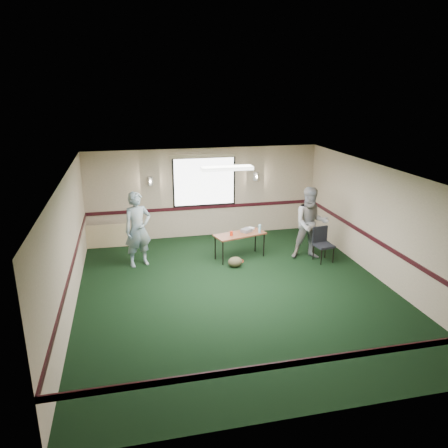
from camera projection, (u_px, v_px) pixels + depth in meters
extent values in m
plane|color=black|center=(237.00, 291.00, 9.88)|extent=(8.00, 8.00, 0.00)
plane|color=tan|center=(204.00, 193.00, 13.19)|extent=(7.00, 0.00, 7.00)
plane|color=tan|center=(313.00, 332.00, 5.76)|extent=(7.00, 0.00, 7.00)
plane|color=tan|center=(68.00, 248.00, 8.74)|extent=(0.00, 8.00, 8.00)
plane|color=tan|center=(382.00, 224.00, 10.21)|extent=(0.00, 8.00, 8.00)
plane|color=white|center=(238.00, 174.00, 9.06)|extent=(8.00, 8.00, 0.00)
cube|color=black|center=(205.00, 207.00, 13.31)|extent=(7.00, 0.03, 0.10)
cube|color=black|center=(310.00, 361.00, 5.91)|extent=(7.00, 0.03, 0.10)
cube|color=black|center=(71.00, 268.00, 8.88)|extent=(0.03, 8.00, 0.10)
cube|color=black|center=(379.00, 242.00, 10.35)|extent=(0.03, 8.00, 0.10)
cube|color=black|center=(204.00, 182.00, 13.06)|extent=(1.90, 0.01, 1.50)
cube|color=white|center=(204.00, 182.00, 13.06)|extent=(1.80, 0.02, 1.40)
cube|color=tan|center=(204.00, 156.00, 12.82)|extent=(2.05, 0.08, 0.10)
cylinder|color=silver|center=(150.00, 181.00, 12.66)|extent=(0.16, 0.16, 0.25)
cylinder|color=silver|center=(256.00, 176.00, 13.33)|extent=(0.16, 0.16, 0.25)
cube|color=white|center=(227.00, 168.00, 10.01)|extent=(1.20, 0.32, 0.08)
cube|color=#4F2A16|center=(240.00, 234.00, 11.61)|extent=(1.46, 0.89, 0.04)
cylinder|color=black|center=(223.00, 253.00, 11.25)|extent=(0.03, 0.03, 0.65)
cylinder|color=black|center=(264.00, 245.00, 11.82)|extent=(0.03, 0.03, 0.65)
cylinder|color=black|center=(215.00, 248.00, 11.62)|extent=(0.03, 0.03, 0.65)
cylinder|color=black|center=(255.00, 240.00, 12.18)|extent=(0.03, 0.03, 0.65)
cube|color=gray|center=(246.00, 230.00, 11.74)|extent=(0.34, 0.33, 0.09)
cube|color=white|center=(250.00, 229.00, 11.92)|extent=(0.28, 0.26, 0.05)
cylinder|color=red|center=(231.00, 233.00, 11.45)|extent=(0.08, 0.08, 0.12)
cylinder|color=#87C7DE|center=(260.00, 229.00, 11.66)|extent=(0.07, 0.07, 0.22)
ellipsoid|color=#4A422A|center=(235.00, 262.00, 11.18)|extent=(0.46, 0.42, 0.27)
torus|color=red|center=(237.00, 261.00, 11.56)|extent=(0.41, 0.41, 0.02)
cube|color=tan|center=(108.00, 236.00, 12.52)|extent=(1.28, 0.22, 0.65)
cube|color=black|center=(324.00, 246.00, 11.45)|extent=(0.50, 0.50, 0.06)
cube|color=black|center=(320.00, 234.00, 11.57)|extent=(0.44, 0.12, 0.44)
cylinder|color=black|center=(321.00, 257.00, 11.30)|extent=(0.03, 0.03, 0.41)
cylinder|color=black|center=(333.00, 255.00, 11.43)|extent=(0.03, 0.03, 0.41)
cylinder|color=black|center=(313.00, 252.00, 11.62)|extent=(0.03, 0.03, 0.41)
cylinder|color=black|center=(325.00, 251.00, 11.75)|extent=(0.03, 0.03, 0.41)
imported|color=teal|center=(138.00, 229.00, 11.06)|extent=(0.82, 0.67, 1.94)
imported|color=slate|center=(311.00, 223.00, 11.52)|extent=(1.08, 0.91, 1.94)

